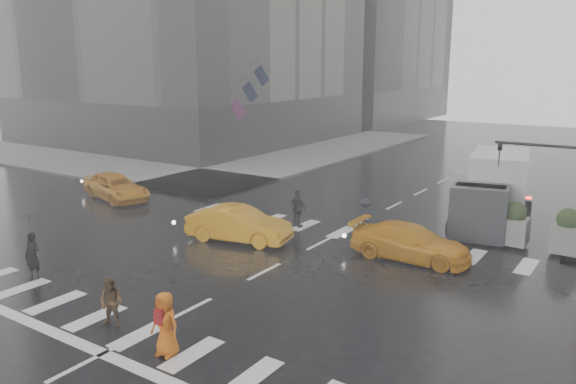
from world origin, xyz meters
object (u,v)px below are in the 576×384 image
Objects in this scene: taxi_mid at (239,224)px; traffic_signal_pole at (573,178)px; pedestrian_brown at (111,302)px; pedestrian_orange at (165,324)px; taxi_front at (114,185)px; box_truck at (494,189)px.

traffic_signal_pole is at bearing -77.04° from taxi_mid.
taxi_mid is (-2.02, 8.47, -0.00)m from pedestrian_brown.
traffic_signal_pole is 2.56× the size of pedestrian_orange.
traffic_signal_pole is 1.03× the size of taxi_front.
taxi_front is (-23.21, -3.26, -2.47)m from traffic_signal_pole.
taxi_front is 0.67× the size of box_truck.
pedestrian_brown is 0.33× the size of taxi_mid.
pedestrian_orange reaches higher than pedestrian_brown.
pedestrian_brown is at bearing 169.82° from pedestrian_orange.
box_truck is at bearing 48.48° from pedestrian_brown.
traffic_signal_pole is 2.97× the size of pedestrian_brown.
pedestrian_orange is at bearing -26.72° from pedestrian_brown.
box_truck reaches higher than taxi_mid.
box_truck is (4.03, 17.02, 0.97)m from pedestrian_orange.
traffic_signal_pole reaches higher than pedestrian_orange.
box_truck is at bearing -58.06° from taxi_mid.
pedestrian_orange is (-7.56, -14.39, -2.33)m from traffic_signal_pole.
pedestrian_orange is at bearing -117.72° from traffic_signal_pole.
pedestrian_orange is 19.21m from taxi_front.
taxi_mid is (-12.10, -5.63, -2.46)m from traffic_signal_pole.
taxi_front is 11.36m from taxi_mid.
traffic_signal_pole reaches higher than taxi_front.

